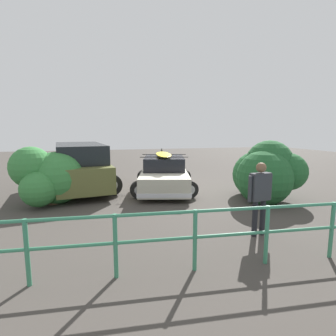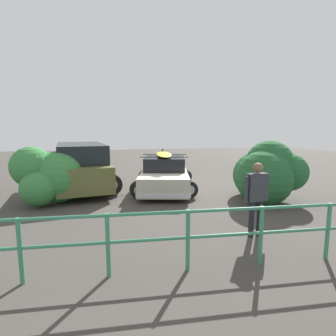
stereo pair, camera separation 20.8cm
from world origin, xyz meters
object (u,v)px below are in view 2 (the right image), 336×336
at_px(suv_car, 81,166).
at_px(bush_near_right, 49,177).
at_px(sedan_car, 164,174).
at_px(person_bystander, 257,193).
at_px(bush_near_left, 267,174).

height_order(suv_car, bush_near_right, bush_near_right).
relative_size(sedan_car, suv_car, 0.87).
distance_m(suv_car, person_bystander, 7.09).
relative_size(sedan_car, bush_near_left, 1.70).
xyz_separation_m(suv_car, bush_near_right, (0.82, 1.89, -0.08)).
relative_size(suv_car, bush_near_right, 2.31).
bearing_deg(suv_car, sedan_car, 164.50).
bearing_deg(sedan_car, bush_near_right, 14.27).
xyz_separation_m(suv_car, person_bystander, (-4.10, 5.78, 0.05)).
bearing_deg(bush_near_right, suv_car, -113.60).
distance_m(sedan_car, suv_car, 3.29).
xyz_separation_m(bush_near_left, bush_near_right, (6.97, -1.25, -0.03)).
bearing_deg(bush_near_left, suv_car, -27.07).
relative_size(bush_near_left, bush_near_right, 1.19).
bearing_deg(suv_car, bush_near_right, 66.40).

